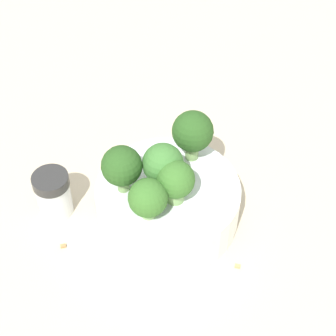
# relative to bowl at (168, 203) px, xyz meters

# --- Properties ---
(ground_plane) EXTENTS (3.00, 3.00, 0.00)m
(ground_plane) POSITION_rel_bowl_xyz_m (0.00, 0.00, -0.03)
(ground_plane) COLOR beige
(bowl) EXTENTS (0.16, 0.16, 0.05)m
(bowl) POSITION_rel_bowl_xyz_m (0.00, 0.00, 0.00)
(bowl) COLOR silver
(bowl) RESTS_ON ground_plane
(broccoli_floret_0) EXTENTS (0.04, 0.04, 0.05)m
(broccoli_floret_0) POSITION_rel_bowl_xyz_m (0.01, -0.04, 0.05)
(broccoli_floret_0) COLOR #8EB770
(broccoli_floret_0) RESTS_ON bowl
(broccoli_floret_1) EXTENTS (0.04, 0.04, 0.06)m
(broccoli_floret_1) POSITION_rel_bowl_xyz_m (-0.04, -0.03, 0.06)
(broccoli_floret_1) COLOR #7A9E5B
(broccoli_floret_1) RESTS_ON bowl
(broccoli_floret_2) EXTENTS (0.04, 0.04, 0.05)m
(broccoli_floret_2) POSITION_rel_bowl_xyz_m (0.02, -0.01, 0.05)
(broccoli_floret_2) COLOR #84AD66
(broccoli_floret_2) RESTS_ON bowl
(broccoli_floret_3) EXTENTS (0.04, 0.04, 0.06)m
(broccoli_floret_3) POSITION_rel_bowl_xyz_m (-0.01, 0.00, 0.06)
(broccoli_floret_3) COLOR #8EB770
(broccoli_floret_3) RESTS_ON bowl
(broccoli_floret_4) EXTENTS (0.05, 0.05, 0.06)m
(broccoli_floret_4) POSITION_rel_bowl_xyz_m (-0.01, 0.05, 0.06)
(broccoli_floret_4) COLOR #7A9E5B
(broccoli_floret_4) RESTS_ON bowl
(pepper_shaker) EXTENTS (0.04, 0.04, 0.06)m
(pepper_shaker) POSITION_rel_bowl_xyz_m (-0.11, -0.07, 0.00)
(pepper_shaker) COLOR silver
(pepper_shaker) RESTS_ON ground_plane
(almond_crumb_0) EXTENTS (0.01, 0.01, 0.01)m
(almond_crumb_0) POSITION_rel_bowl_xyz_m (-0.06, 0.14, -0.02)
(almond_crumb_0) COLOR olive
(almond_crumb_0) RESTS_ON ground_plane
(almond_crumb_1) EXTENTS (0.01, 0.01, 0.01)m
(almond_crumb_1) POSITION_rel_bowl_xyz_m (0.10, -0.01, -0.02)
(almond_crumb_1) COLOR tan
(almond_crumb_1) RESTS_ON ground_plane
(almond_crumb_2) EXTENTS (0.01, 0.01, 0.01)m
(almond_crumb_2) POSITION_rel_bowl_xyz_m (-0.07, -0.10, -0.02)
(almond_crumb_2) COLOR #AD7F4C
(almond_crumb_2) RESTS_ON ground_plane
(almond_crumb_3) EXTENTS (0.00, 0.01, 0.01)m
(almond_crumb_3) POSITION_rel_bowl_xyz_m (0.03, 0.10, -0.02)
(almond_crumb_3) COLOR tan
(almond_crumb_3) RESTS_ON ground_plane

